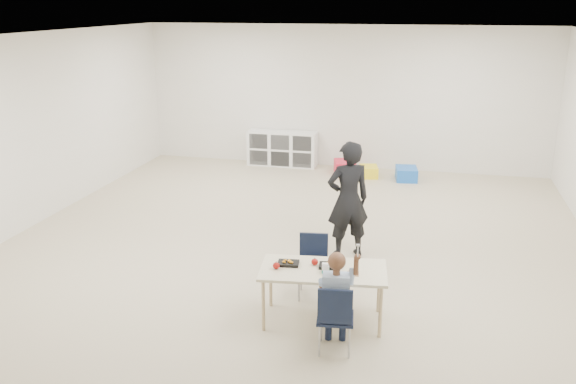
% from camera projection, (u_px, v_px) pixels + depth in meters
% --- Properties ---
extents(room, '(9.00, 9.02, 2.80)m').
position_uv_depth(room, '(293.00, 149.00, 7.85)').
color(room, '#B4A78A').
rests_on(room, ground).
extents(table, '(1.36, 0.80, 0.59)m').
position_uv_depth(table, '(323.00, 295.00, 6.34)').
color(table, '#EFE4BF').
rests_on(table, ground).
extents(chair_near, '(0.38, 0.36, 0.71)m').
position_uv_depth(chair_near, '(335.00, 316.00, 5.80)').
color(chair_near, black).
rests_on(chair_near, ground).
extents(chair_far, '(0.38, 0.36, 0.71)m').
position_uv_depth(chair_far, '(313.00, 267.00, 6.86)').
color(chair_far, black).
rests_on(chair_far, ground).
extents(child, '(0.53, 0.53, 1.12)m').
position_uv_depth(child, '(336.00, 297.00, 5.73)').
color(child, '#AFCCED').
rests_on(child, chair_near).
extents(lunch_tray_near, '(0.24, 0.19, 0.03)m').
position_uv_depth(lunch_tray_near, '(330.00, 266.00, 6.30)').
color(lunch_tray_near, black).
rests_on(lunch_tray_near, table).
extents(lunch_tray_far, '(0.24, 0.19, 0.03)m').
position_uv_depth(lunch_tray_far, '(288.00, 263.00, 6.35)').
color(lunch_tray_far, black).
rests_on(lunch_tray_far, table).
extents(milk_carton, '(0.08, 0.08, 0.10)m').
position_uv_depth(milk_carton, '(326.00, 268.00, 6.15)').
color(milk_carton, white).
rests_on(milk_carton, table).
extents(bread_roll, '(0.09, 0.09, 0.07)m').
position_uv_depth(bread_roll, '(353.00, 271.00, 6.13)').
color(bread_roll, tan).
rests_on(bread_roll, table).
extents(apple_near, '(0.07, 0.07, 0.07)m').
position_uv_depth(apple_near, '(315.00, 262.00, 6.34)').
color(apple_near, '#9E130E').
rests_on(apple_near, table).
extents(apple_far, '(0.07, 0.07, 0.07)m').
position_uv_depth(apple_far, '(276.00, 266.00, 6.25)').
color(apple_far, '#9E130E').
rests_on(apple_far, table).
extents(cubby_shelf, '(1.40, 0.40, 0.70)m').
position_uv_depth(cubby_shelf, '(282.00, 149.00, 12.40)').
color(cubby_shelf, white).
rests_on(cubby_shelf, ground).
extents(adult, '(0.67, 0.59, 1.55)m').
position_uv_depth(adult, '(348.00, 200.00, 7.86)').
color(adult, black).
rests_on(adult, ground).
extents(bin_red, '(0.50, 0.58, 0.24)m').
position_uv_depth(bin_red, '(345.00, 167.00, 11.89)').
color(bin_red, red).
rests_on(bin_red, ground).
extents(bin_yellow, '(0.41, 0.48, 0.21)m').
position_uv_depth(bin_yellow, '(369.00, 171.00, 11.66)').
color(bin_yellow, yellow).
rests_on(bin_yellow, ground).
extents(bin_blue, '(0.45, 0.54, 0.24)m').
position_uv_depth(bin_blue, '(406.00, 174.00, 11.44)').
color(bin_blue, blue).
rests_on(bin_blue, ground).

